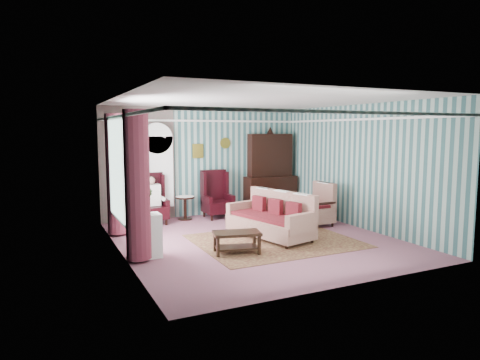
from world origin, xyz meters
name	(u,v)px	position (x,y,z in m)	size (l,w,h in m)	color
floor	(256,239)	(0.00, 0.00, 0.00)	(6.00, 6.00, 0.00)	#905465
room_shell	(225,145)	(-0.62, 0.18, 2.01)	(5.53, 6.02, 2.91)	#325C5C
bookcase	(157,177)	(-1.35, 2.84, 1.12)	(0.80, 0.28, 2.24)	white
dresser_hutch	(271,170)	(1.90, 2.72, 1.18)	(1.50, 0.56, 2.36)	black
wingback_left	(152,199)	(-1.60, 2.45, 0.62)	(0.76, 0.80, 1.25)	black
wingback_right	(218,194)	(0.15, 2.45, 0.62)	(0.76, 0.80, 1.25)	black
seated_woman	(152,200)	(-1.60, 2.45, 0.59)	(0.44, 0.40, 1.18)	white
round_side_table	(185,208)	(-0.70, 2.60, 0.30)	(0.50, 0.50, 0.60)	black
nest_table	(325,210)	(2.47, 0.90, 0.27)	(0.45, 0.38, 0.54)	black
plant_stand	(145,236)	(-2.40, -0.30, 0.40)	(0.55, 0.35, 0.80)	silver
rug	(275,241)	(0.30, -0.30, 0.01)	(3.20, 2.60, 0.01)	#451A17
sofa	(270,215)	(0.34, 0.01, 0.49)	(2.00, 0.99, 0.97)	#B4A58B
floral_armchair	(314,203)	(1.90, 0.60, 0.55)	(0.86, 0.84, 1.09)	#C3BC97
coffee_table	(237,243)	(-0.79, -0.76, 0.21)	(0.88, 0.48, 0.41)	black
potted_plant_a	(142,205)	(-2.47, -0.44, 0.99)	(0.35, 0.30, 0.39)	#1E4C17
potted_plant_b	(145,200)	(-2.35, -0.15, 1.03)	(0.26, 0.21, 0.47)	#1A5019
potted_plant_c	(139,204)	(-2.47, -0.18, 0.98)	(0.20, 0.20, 0.36)	#29571B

